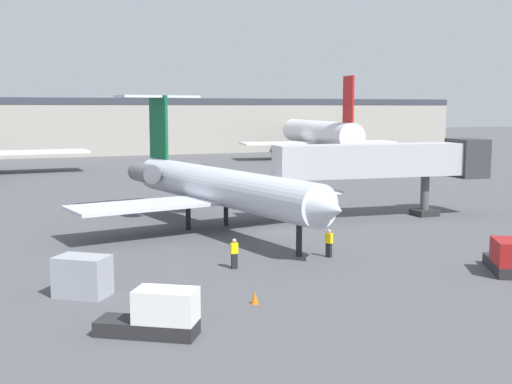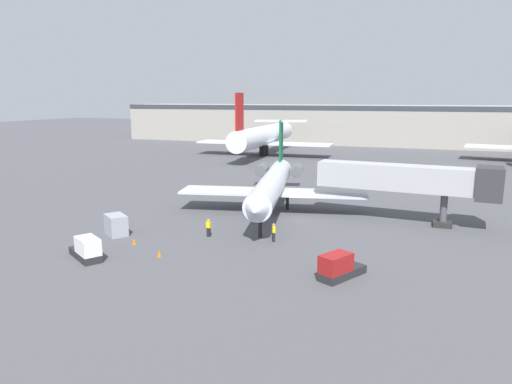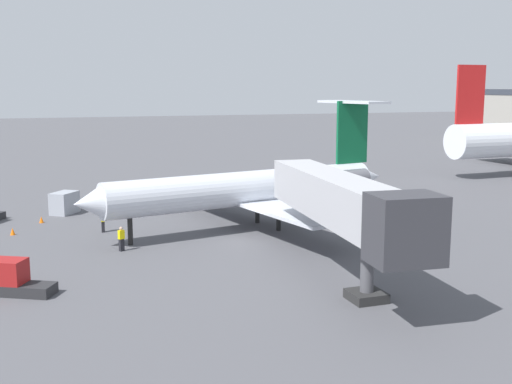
% 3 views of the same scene
% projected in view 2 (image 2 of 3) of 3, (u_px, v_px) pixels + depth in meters
% --- Properties ---
extents(ground_plane, '(400.00, 400.00, 0.10)m').
position_uv_depth(ground_plane, '(301.00, 218.00, 51.31)').
color(ground_plane, '#4C4C51').
extents(regional_jet, '(21.50, 26.94, 9.89)m').
position_uv_depth(regional_jet, '(273.00, 183.00, 53.44)').
color(regional_jet, silver).
rests_on(regional_jet, ground_plane).
extents(jet_bridge, '(18.16, 4.43, 6.29)m').
position_uv_depth(jet_bridge, '(416.00, 179.00, 48.08)').
color(jet_bridge, '#ADADB2').
rests_on(jet_bridge, ground_plane).
extents(ground_crew_marshaller, '(0.41, 0.47, 1.69)m').
position_uv_depth(ground_crew_marshaller, '(274.00, 232.00, 42.60)').
color(ground_crew_marshaller, black).
rests_on(ground_crew_marshaller, ground_plane).
extents(ground_crew_loader, '(0.42, 0.29, 1.69)m').
position_uv_depth(ground_crew_loader, '(209.00, 228.00, 44.13)').
color(ground_crew_loader, black).
rests_on(ground_crew_loader, ground_plane).
extents(baggage_tug_lead, '(4.13, 3.31, 1.90)m').
position_uv_depth(baggage_tug_lead, '(87.00, 250.00, 37.84)').
color(baggage_tug_lead, '#262628').
rests_on(baggage_tug_lead, ground_plane).
extents(baggage_tug_trailing, '(3.14, 4.18, 1.90)m').
position_uv_depth(baggage_tug_trailing, '(339.00, 267.00, 33.88)').
color(baggage_tug_trailing, '#262628').
rests_on(baggage_tug_trailing, ground_plane).
extents(cargo_container_uld, '(2.91, 2.74, 1.93)m').
position_uv_depth(cargo_container_uld, '(116.00, 225.00, 44.70)').
color(cargo_container_uld, '#999EA8').
rests_on(cargo_container_uld, ground_plane).
extents(traffic_cone_near, '(0.36, 0.36, 0.55)m').
position_uv_depth(traffic_cone_near, '(159.00, 253.00, 38.65)').
color(traffic_cone_near, orange).
rests_on(traffic_cone_near, ground_plane).
extents(traffic_cone_mid, '(0.36, 0.36, 0.55)m').
position_uv_depth(traffic_cone_mid, '(134.00, 241.00, 41.88)').
color(traffic_cone_mid, orange).
rests_on(traffic_cone_mid, ground_plane).
extents(terminal_building, '(149.65, 20.73, 10.62)m').
position_uv_depth(terminal_building, '(381.00, 125.00, 131.67)').
color(terminal_building, '#9E998E').
rests_on(terminal_building, ground_plane).
extents(parked_airliner_west_end, '(30.35, 36.03, 13.64)m').
position_uv_depth(parked_airliner_west_end, '(264.00, 136.00, 104.51)').
color(parked_airliner_west_end, silver).
rests_on(parked_airliner_west_end, ground_plane).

